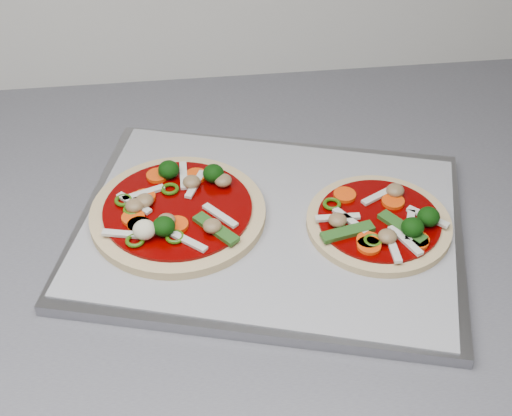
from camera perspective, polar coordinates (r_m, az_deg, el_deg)
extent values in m
cube|color=gray|center=(0.78, 1.05, -1.59)|extent=(0.48, 0.41, 0.01)
cube|color=#94959A|center=(0.78, 1.06, -1.17)|extent=(0.46, 0.39, 0.00)
cylinder|color=#D3BC7E|center=(0.78, -6.25, -0.42)|extent=(0.25, 0.25, 0.01)
cylinder|color=#5F0000|center=(0.78, -6.29, -0.03)|extent=(0.21, 0.21, 0.00)
ellipsoid|color=beige|center=(0.74, -8.92, -1.73)|extent=(0.03, 0.03, 0.02)
cylinder|color=#F85100|center=(0.76, -9.31, -1.39)|extent=(0.03, 0.03, 0.00)
ellipsoid|color=#073806|center=(0.80, -3.43, 2.79)|extent=(0.03, 0.03, 0.02)
cube|color=beige|center=(0.80, -8.99, 1.18)|extent=(0.05, 0.02, 0.00)
torus|color=#2C540C|center=(0.82, -7.17, 2.75)|extent=(0.03, 0.03, 0.00)
cube|color=beige|center=(0.81, -5.82, 2.61)|extent=(0.01, 0.05, 0.00)
cylinder|color=#F85100|center=(0.79, -8.93, 0.88)|extent=(0.03, 0.03, 0.00)
cylinder|color=#F85100|center=(0.81, -4.83, 2.60)|extent=(0.03, 0.03, 0.00)
cube|color=beige|center=(0.73, -5.53, -2.62)|extent=(0.04, 0.04, 0.00)
cube|color=beige|center=(0.75, -10.44, -2.07)|extent=(0.05, 0.02, 0.00)
ellipsoid|color=brown|center=(0.80, -2.65, 2.22)|extent=(0.03, 0.03, 0.01)
ellipsoid|color=#073806|center=(0.81, -7.01, 3.07)|extent=(0.03, 0.03, 0.02)
cylinder|color=#F85100|center=(0.79, -9.42, 0.66)|extent=(0.04, 0.04, 0.00)
cylinder|color=#F85100|center=(0.75, -6.37, -1.33)|extent=(0.03, 0.03, 0.00)
cylinder|color=#F85100|center=(0.77, -9.80, -0.78)|extent=(0.03, 0.03, 0.00)
torus|color=#2C540C|center=(0.79, -10.55, 0.62)|extent=(0.02, 0.02, 0.00)
ellipsoid|color=brown|center=(0.77, -9.70, 0.18)|extent=(0.03, 0.03, 0.01)
cylinder|color=#F85100|center=(0.76, -9.33, -1.38)|extent=(0.03, 0.03, 0.00)
torus|color=#2C540C|center=(0.74, -9.66, -2.58)|extent=(0.03, 0.03, 0.00)
ellipsoid|color=brown|center=(0.80, -5.17, 2.09)|extent=(0.02, 0.02, 0.01)
cube|color=#2C591E|center=(0.74, -3.23, -1.67)|extent=(0.05, 0.05, 0.00)
cube|color=beige|center=(0.80, -4.86, 1.91)|extent=(0.03, 0.05, 0.00)
ellipsoid|color=#073806|center=(0.74, -7.39, -1.47)|extent=(0.03, 0.03, 0.02)
torus|color=#2C540C|center=(0.80, -6.90, 1.53)|extent=(0.03, 0.03, 0.00)
cube|color=beige|center=(0.76, -2.89, -0.60)|extent=(0.04, 0.04, 0.00)
torus|color=#2C540C|center=(0.74, -6.51, -2.31)|extent=(0.03, 0.03, 0.00)
ellipsoid|color=brown|center=(0.78, -8.91, 0.59)|extent=(0.03, 0.03, 0.01)
torus|color=#2C540C|center=(0.78, -9.87, -0.13)|extent=(0.02, 0.02, 0.00)
ellipsoid|color=brown|center=(0.74, -3.52, -1.45)|extent=(0.02, 0.02, 0.01)
cylinder|color=#F85100|center=(0.82, -7.90, 2.59)|extent=(0.03, 0.03, 0.00)
cube|color=beige|center=(0.78, -9.73, 0.38)|extent=(0.04, 0.04, 0.00)
ellipsoid|color=brown|center=(0.75, -7.19, -1.02)|extent=(0.02, 0.02, 0.01)
cylinder|color=#D3BC7E|center=(0.78, 9.78, -1.21)|extent=(0.21, 0.21, 0.01)
cylinder|color=#5F0000|center=(0.77, 9.82, -0.90)|extent=(0.18, 0.18, 0.00)
cylinder|color=#F85100|center=(0.74, 8.97, -2.60)|extent=(0.03, 0.03, 0.00)
torus|color=#2C540C|center=(0.78, 6.10, 0.32)|extent=(0.03, 0.03, 0.00)
cube|color=#2C591E|center=(0.76, 11.62, -1.52)|extent=(0.04, 0.06, 0.00)
torus|color=#2C540C|center=(0.74, 9.32, -2.61)|extent=(0.02, 0.02, 0.00)
ellipsoid|color=brown|center=(0.74, 10.48, -2.25)|extent=(0.03, 0.03, 0.01)
ellipsoid|color=brown|center=(0.75, 6.55, -0.97)|extent=(0.03, 0.03, 0.01)
cube|color=beige|center=(0.77, 12.21, -1.37)|extent=(0.02, 0.05, 0.00)
cube|color=beige|center=(0.74, 10.86, -2.99)|extent=(0.01, 0.05, 0.00)
cylinder|color=#F85100|center=(0.79, 10.91, 0.52)|extent=(0.03, 0.03, 0.00)
cylinder|color=#F85100|center=(0.76, 11.87, -1.81)|extent=(0.03, 0.03, 0.00)
cube|color=beige|center=(0.76, 7.55, -1.03)|extent=(0.03, 0.05, 0.00)
cylinder|color=#F85100|center=(0.79, 7.11, 1.05)|extent=(0.04, 0.04, 0.00)
cube|color=beige|center=(0.76, 6.55, -0.76)|extent=(0.05, 0.01, 0.00)
cylinder|color=#F85100|center=(0.74, 9.03, -3.00)|extent=(0.03, 0.03, 0.00)
cube|color=beige|center=(0.75, 11.85, -2.55)|extent=(0.03, 0.05, 0.00)
cube|color=beige|center=(0.80, 9.86, 1.02)|extent=(0.05, 0.03, 0.00)
cylinder|color=#F85100|center=(0.75, 12.71, -2.64)|extent=(0.03, 0.03, 0.00)
cube|color=beige|center=(0.78, 13.59, -0.70)|extent=(0.04, 0.04, 0.00)
cube|color=#2C591E|center=(0.75, 7.34, -1.91)|extent=(0.06, 0.03, 0.00)
ellipsoid|color=brown|center=(0.80, 11.08, 1.39)|extent=(0.03, 0.03, 0.01)
ellipsoid|color=#073806|center=(0.75, 12.42, -1.53)|extent=(0.03, 0.03, 0.02)
cylinder|color=#F85100|center=(0.75, 12.78, -2.50)|extent=(0.03, 0.03, 0.00)
ellipsoid|color=#073806|center=(0.77, 13.63, -0.68)|extent=(0.03, 0.03, 0.02)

